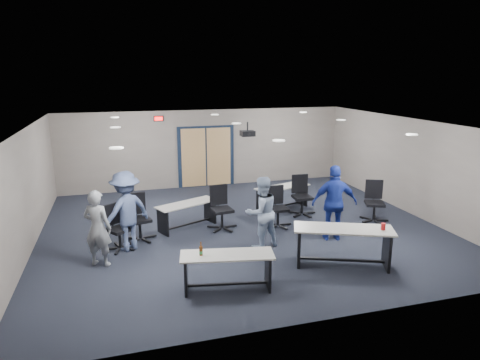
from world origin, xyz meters
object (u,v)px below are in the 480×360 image
object	(u,v)px
chair_loose_right	(375,202)
person_navy	(334,203)
chair_back_b	(222,208)
chair_loose_left	(119,228)
table_back_left	(187,211)
chair_back_c	(278,207)
table_back_right	(282,193)
table_front_left	(227,265)
person_back	(126,211)
chair_back_d	(302,196)
person_lightblue	(261,212)
chair_back_a	(139,218)
table_front_right	(343,240)
person_gray	(98,228)

from	to	relation	value
chair_loose_right	person_navy	bearing A→B (deg)	-131.16
chair_back_b	chair_loose_left	bearing A→B (deg)	-173.51
table_back_left	chair_back_c	size ratio (longest dim) A/B	1.62
table_back_right	table_back_left	bearing A→B (deg)	177.99
table_back_right	table_front_left	bearing A→B (deg)	-140.69
table_back_right	chair_loose_left	bearing A→B (deg)	-176.37
chair_loose_right	person_back	distance (m)	6.49
chair_back_d	chair_loose_left	bearing A→B (deg)	-165.06
chair_back_b	chair_loose_right	bearing A→B (deg)	-15.13
chair_back_c	person_lightblue	bearing A→B (deg)	-127.18
table_front_left	chair_back_b	bearing A→B (deg)	88.46
table_front_left	person_back	xyz separation A→B (m)	(-1.71, 2.43, 0.43)
person_navy	chair_back_a	bearing A→B (deg)	0.54
table_back_left	table_back_right	xyz separation A→B (m)	(2.97, 0.82, 0.01)
table_front_right	chair_back_c	xyz separation A→B (m)	(-0.46, 2.56, -0.03)
chair_loose_left	person_gray	xyz separation A→B (m)	(-0.42, -0.72, 0.29)
table_front_right	chair_loose_left	bearing A→B (deg)	177.16
chair_back_d	person_gray	size ratio (longest dim) A/B	0.69
table_front_right	person_navy	bearing A→B (deg)	92.29
table_back_right	person_gray	world-z (taller)	person_gray
person_back	person_navy	bearing A→B (deg)	139.06
chair_back_c	table_back_left	bearing A→B (deg)	165.78
chair_back_a	person_back	world-z (taller)	person_back
chair_back_c	person_lightblue	xyz separation A→B (m)	(-0.85, -1.13, 0.30)
chair_back_a	chair_loose_right	bearing A→B (deg)	-17.28
table_back_left	person_back	bearing A→B (deg)	-170.58
chair_back_d	person_back	size ratio (longest dim) A/B	0.62
table_front_left	person_navy	world-z (taller)	person_navy
chair_loose_left	person_navy	world-z (taller)	person_navy
table_front_left	person_navy	xyz separation A→B (m)	(3.09, 1.69, 0.43)
chair_back_a	person_gray	size ratio (longest dim) A/B	0.69
table_back_right	person_navy	world-z (taller)	person_navy
chair_loose_left	table_front_left	bearing A→B (deg)	-88.96
chair_back_c	person_back	bearing A→B (deg)	-173.50
chair_back_a	chair_back_b	bearing A→B (deg)	-8.93
table_front_right	chair_back_c	world-z (taller)	chair_back_c
chair_back_a	chair_loose_right	world-z (taller)	chair_back_a
table_back_right	chair_loose_right	distance (m)	2.64
person_gray	chair_back_a	bearing A→B (deg)	-99.09
person_gray	person_lightblue	world-z (taller)	person_lightblue
table_back_right	chair_loose_left	xyz separation A→B (m)	(-4.69, -1.81, 0.06)
table_back_left	chair_loose_left	size ratio (longest dim) A/B	1.64
person_lightblue	person_back	xyz separation A→B (m)	(-2.98, 0.68, 0.08)
table_back_left	table_back_right	size ratio (longest dim) A/B	0.97
chair_back_d	person_navy	xyz separation A→B (m)	(-0.03, -1.89, 0.35)
chair_back_b	chair_back_c	distance (m)	1.47
chair_back_a	person_navy	world-z (taller)	person_navy
table_back_left	person_back	world-z (taller)	person_back
table_back_left	person_gray	size ratio (longest dim) A/B	1.05
chair_back_d	chair_loose_left	size ratio (longest dim) A/B	1.08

